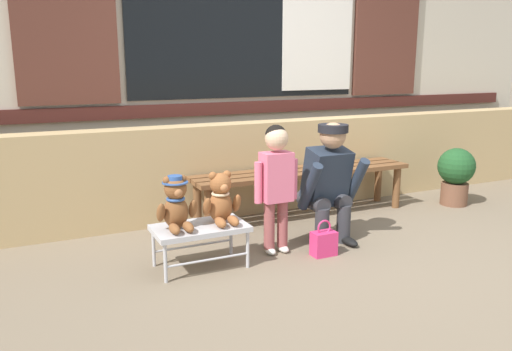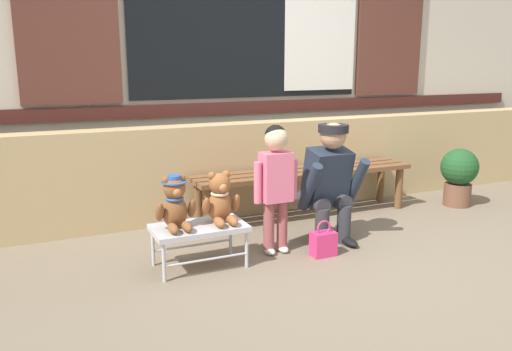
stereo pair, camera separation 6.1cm
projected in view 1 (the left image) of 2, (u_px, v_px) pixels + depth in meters
ground_plane at (353, 258)px, 3.72m from camera, size 60.00×60.00×0.00m
brick_low_wall at (266, 166)px, 4.88m from camera, size 7.44×0.25×0.85m
shop_facade at (244, 31)px, 5.07m from camera, size 7.59×0.26×3.36m
wooden_bench_long at (303, 177)px, 4.65m from camera, size 2.10×0.40×0.44m
small_display_bench at (200, 230)px, 3.50m from camera, size 0.64×0.36×0.30m
teddy_bear_with_hat at (176, 204)px, 3.39m from camera, size 0.28×0.27×0.36m
teddy_bear_plain at (221, 200)px, 3.53m from camera, size 0.28×0.26×0.36m
child_standing at (276, 175)px, 3.71m from camera, size 0.35×0.18×0.96m
adult_crouching at (329, 182)px, 3.99m from camera, size 0.50×0.49×0.95m
handbag_on_ground at (324, 243)px, 3.75m from camera, size 0.18×0.11×0.27m
potted_plant at (456, 173)px, 5.05m from camera, size 0.36×0.36×0.57m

